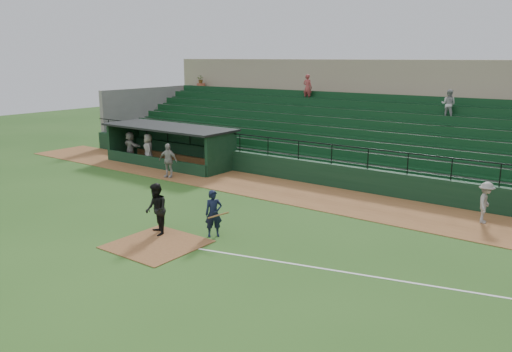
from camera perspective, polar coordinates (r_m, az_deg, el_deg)
The scene contains 12 objects.
ground at distance 19.37m, azimuth -8.87°, elevation -6.78°, with size 90.00×90.00×0.00m, color #29521A.
warning_track at distance 25.34m, azimuth 4.03°, elevation -1.80°, with size 40.00×4.00×0.03m, color brown.
home_plate_dirt at distance 18.72m, azimuth -11.06°, elevation -7.54°, with size 3.00×3.00×0.03m, color brown.
foul_line at distance 16.19m, azimuth 15.27°, elevation -11.21°, with size 18.00×0.09×0.01m, color white.
stadium_structure at distance 32.24m, azimuth 12.23°, elevation 5.33°, with size 38.00×13.08×6.40m.
dugout at distance 32.30m, azimuth -9.18°, elevation 3.73°, with size 8.90×3.20×2.42m.
batter_at_plate at distance 18.99m, azimuth -4.78°, elevation -4.23°, with size 1.16×0.77×1.78m.
umpire at distance 19.43m, azimuth -11.15°, elevation -3.71°, with size 0.97×0.75×1.99m, color black.
runner at distance 22.38m, azimuth 24.40°, elevation -2.74°, with size 1.09×0.63×1.69m, color gray.
dugout_player_a at distance 28.53m, azimuth -9.87°, elevation 1.73°, with size 1.11×0.46×1.90m, color #AAA49F.
dugout_player_b at distance 32.02m, azimuth -11.99°, elevation 2.93°, with size 0.95×0.62×1.94m, color gray.
dugout_player_c at distance 33.64m, azimuth -13.93°, elevation 3.27°, with size 1.75×0.56×1.89m, color #9D9793.
Camera 1 is at (13.05, -12.71, 6.58)m, focal length 35.59 mm.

